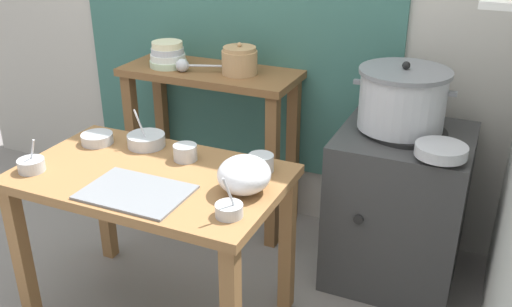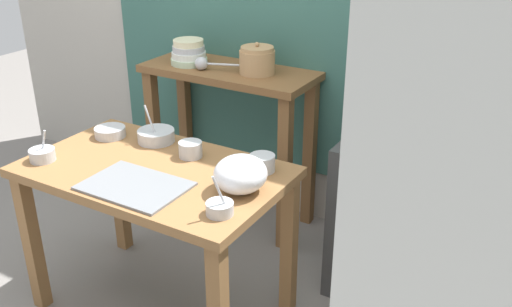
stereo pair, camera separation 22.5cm
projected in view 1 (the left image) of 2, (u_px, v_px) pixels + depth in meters
name	position (u px, v px, depth m)	size (l,w,h in m)	color
ground_plane	(166.00, 306.00, 2.66)	(9.00, 9.00, 0.00)	gray
prep_table	(152.00, 197.00, 2.37)	(1.10, 0.66, 0.72)	olive
back_shelf_table	(211.00, 108.00, 3.13)	(0.96, 0.40, 0.90)	brown
stove_block	(398.00, 206.00, 2.74)	(0.60, 0.61, 0.78)	#383838
steamer_pot	(402.00, 99.00, 2.55)	(0.46, 0.41, 0.31)	#B7BABF
clay_pot	(240.00, 61.00, 2.94)	(0.19, 0.19, 0.17)	tan
bowl_stack_enamel	(168.00, 55.00, 3.07)	(0.20, 0.20, 0.14)	#B7D1AD
ladle	(185.00, 65.00, 2.98)	(0.28, 0.13, 0.07)	#B7BABF
serving_tray	(136.00, 192.00, 2.16)	(0.40, 0.28, 0.01)	slate
plastic_bag	(244.00, 175.00, 2.15)	(0.20, 0.22, 0.14)	white
wide_pan	(441.00, 151.00, 2.32)	(0.21, 0.21, 0.05)	#B7BABF
prep_bowl_0	(185.00, 152.00, 2.42)	(0.10, 0.10, 0.07)	#B7BABF
prep_bowl_1	(31.00, 165.00, 2.32)	(0.11, 0.11, 0.14)	#B7BABF
prep_bowl_2	(229.00, 209.00, 2.00)	(0.10, 0.10, 0.16)	#B7BABF
prep_bowl_3	(261.00, 162.00, 2.32)	(0.11, 0.11, 0.07)	#B7BABF
prep_bowl_4	(97.00, 138.00, 2.58)	(0.14, 0.14, 0.05)	#B7BABF
prep_bowl_5	(146.00, 140.00, 2.55)	(0.17, 0.17, 0.18)	#B7BABF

